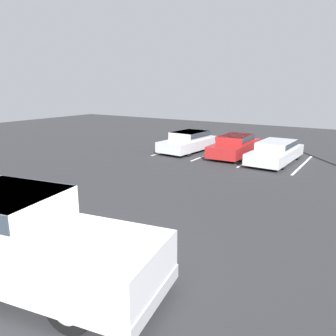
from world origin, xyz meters
name	(u,v)px	position (x,y,z in m)	size (l,w,h in m)	color
ground_plane	(63,271)	(0.00, 0.00, 0.00)	(60.00, 60.00, 0.00)	#2D2D30
stall_stripe_a	(174,149)	(-5.55, 13.51, 0.00)	(0.12, 4.93, 0.01)	white
stall_stripe_b	(211,154)	(-2.91, 13.51, 0.00)	(0.12, 4.93, 0.01)	white
stall_stripe_c	(253,159)	(-0.27, 13.51, 0.00)	(0.12, 4.93, 0.01)	white
stall_stripe_d	(303,165)	(2.37, 13.51, 0.00)	(0.12, 4.93, 0.01)	white
pickup_truck	(22,239)	(-0.36, -0.66, 0.96)	(6.32, 3.03, 1.93)	silver
parked_sedan_a	(189,141)	(-4.36, 13.44, 0.66)	(2.13, 4.53, 1.24)	#B7BABF
parked_sedan_b	(235,145)	(-1.46, 13.70, 0.64)	(1.87, 4.54, 1.20)	maroon
parked_sedan_c	(276,151)	(0.99, 13.31, 0.61)	(1.96, 4.69, 1.14)	#B7BABF
wheel_stop_curb	(243,146)	(-2.02, 16.61, 0.07)	(1.77, 0.20, 0.14)	#B7B2A8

